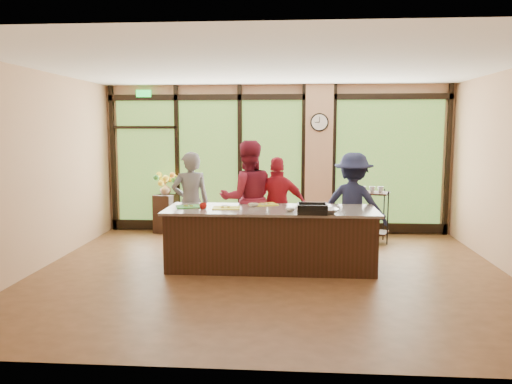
# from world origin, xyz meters

# --- Properties ---
(floor) EXTENTS (7.00, 7.00, 0.00)m
(floor) POSITION_xyz_m (0.00, 0.00, 0.00)
(floor) COLOR #50321C
(floor) RESTS_ON ground
(ceiling) EXTENTS (7.00, 7.00, 0.00)m
(ceiling) POSITION_xyz_m (0.00, 0.00, 3.00)
(ceiling) COLOR white
(ceiling) RESTS_ON back_wall
(back_wall) EXTENTS (7.00, 0.00, 7.00)m
(back_wall) POSITION_xyz_m (0.00, 3.00, 1.50)
(back_wall) COLOR tan
(back_wall) RESTS_ON floor
(left_wall) EXTENTS (0.00, 6.00, 6.00)m
(left_wall) POSITION_xyz_m (-3.50, 0.00, 1.50)
(left_wall) COLOR tan
(left_wall) RESTS_ON floor
(window_wall) EXTENTS (6.90, 0.12, 3.00)m
(window_wall) POSITION_xyz_m (0.16, 2.95, 1.39)
(window_wall) COLOR tan
(window_wall) RESTS_ON floor
(island_base) EXTENTS (3.10, 1.00, 0.88)m
(island_base) POSITION_xyz_m (0.00, 0.30, 0.44)
(island_base) COLOR black
(island_base) RESTS_ON floor
(countertop) EXTENTS (3.20, 1.10, 0.04)m
(countertop) POSITION_xyz_m (0.00, 0.30, 0.90)
(countertop) COLOR slate
(countertop) RESTS_ON island_base
(wall_clock) EXTENTS (0.36, 0.04, 0.36)m
(wall_clock) POSITION_xyz_m (0.85, 2.87, 2.25)
(wall_clock) COLOR black
(wall_clock) RESTS_ON window_wall
(cook_left) EXTENTS (0.74, 0.61, 1.75)m
(cook_left) POSITION_xyz_m (-1.39, 1.05, 0.87)
(cook_left) COLOR slate
(cook_left) RESTS_ON floor
(cook_midleft) EXTENTS (1.11, 0.96, 1.94)m
(cook_midleft) POSITION_xyz_m (-0.42, 1.00, 0.97)
(cook_midleft) COLOR maroon
(cook_midleft) RESTS_ON floor
(cook_midright) EXTENTS (0.99, 0.44, 1.66)m
(cook_midright) POSITION_xyz_m (0.08, 1.09, 0.83)
(cook_midright) COLOR #AA1A29
(cook_midright) RESTS_ON floor
(cook_right) EXTENTS (1.27, 0.98, 1.73)m
(cook_right) POSITION_xyz_m (1.34, 1.13, 0.87)
(cook_right) COLOR #1B1F3C
(cook_right) RESTS_ON floor
(roasting_pan) EXTENTS (0.43, 0.34, 0.08)m
(roasting_pan) POSITION_xyz_m (0.61, -0.11, 0.96)
(roasting_pan) COLOR black
(roasting_pan) RESTS_ON countertop
(mixing_bowl) EXTENTS (0.35, 0.35, 0.08)m
(mixing_bowl) POSITION_xyz_m (0.83, -0.10, 0.96)
(mixing_bowl) COLOR silver
(mixing_bowl) RESTS_ON countertop
(cutting_board_left) EXTENTS (0.52, 0.45, 0.01)m
(cutting_board_left) POSITION_xyz_m (-1.25, 0.36, 0.93)
(cutting_board_left) COLOR #328630
(cutting_board_left) RESTS_ON countertop
(cutting_board_center) EXTENTS (0.44, 0.35, 0.01)m
(cutting_board_center) POSITION_xyz_m (-0.68, 0.27, 0.93)
(cutting_board_center) COLOR yellow
(cutting_board_center) RESTS_ON countertop
(cutting_board_right) EXTENTS (0.53, 0.46, 0.01)m
(cutting_board_right) POSITION_xyz_m (-0.15, 0.67, 0.93)
(cutting_board_right) COLOR yellow
(cutting_board_right) RESTS_ON countertop
(prep_bowl_near) EXTENTS (0.20, 0.20, 0.05)m
(prep_bowl_near) POSITION_xyz_m (-0.28, 0.47, 0.94)
(prep_bowl_near) COLOR silver
(prep_bowl_near) RESTS_ON countertop
(prep_bowl_mid) EXTENTS (0.15, 0.15, 0.04)m
(prep_bowl_mid) POSITION_xyz_m (0.29, 0.07, 0.94)
(prep_bowl_mid) COLOR silver
(prep_bowl_mid) RESTS_ON countertop
(prep_bowl_far) EXTENTS (0.13, 0.13, 0.03)m
(prep_bowl_far) POSITION_xyz_m (-0.12, 0.59, 0.93)
(prep_bowl_far) COLOR silver
(prep_bowl_far) RESTS_ON countertop
(red_ramekin) EXTENTS (0.15, 0.15, 0.09)m
(red_ramekin) POSITION_xyz_m (-1.02, 0.20, 0.97)
(red_ramekin) COLOR #A61510
(red_ramekin) RESTS_ON countertop
(flower_stand) EXTENTS (0.50, 0.50, 0.79)m
(flower_stand) POSITION_xyz_m (-2.26, 2.75, 0.39)
(flower_stand) COLOR black
(flower_stand) RESTS_ON floor
(flower_vase) EXTENTS (0.25, 0.25, 0.25)m
(flower_vase) POSITION_xyz_m (-2.26, 2.75, 0.91)
(flower_vase) COLOR #8D6F4D
(flower_vase) RESTS_ON flower_stand
(bar_cart) EXTENTS (0.88, 0.68, 1.06)m
(bar_cart) POSITION_xyz_m (1.72, 2.18, 0.63)
(bar_cart) COLOR black
(bar_cart) RESTS_ON floor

